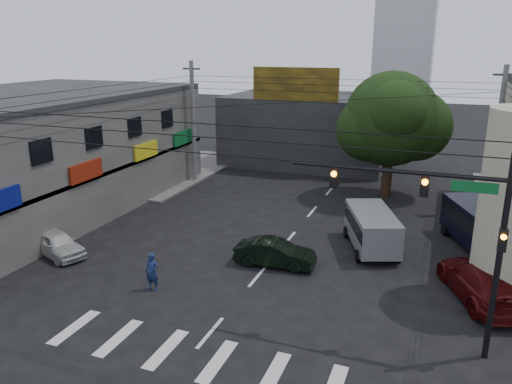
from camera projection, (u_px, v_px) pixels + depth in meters
The scene contains 15 objects.
ground at pixel (241, 296), 21.32m from camera, with size 160.00×160.00×0.00m, color black.
sidewalk_far_left at pixel (129, 167), 43.55m from camera, with size 16.00×16.00×0.15m, color #514F4C.
building_left at pixel (16, 156), 31.82m from camera, with size 14.00×24.00×7.00m, color #464441.
building_far at pixel (309, 129), 45.12m from camera, with size 14.00×10.00×6.00m, color #232326.
billboard at pixel (295, 84), 39.50m from camera, with size 7.00×0.30×2.60m, color olive.
street_tree at pixel (391, 119), 33.62m from camera, with size 6.40×6.40×8.70m.
traffic_gantry at pixel (448, 219), 16.38m from camera, with size 7.10×0.35×7.20m.
utility_pole_far_left at pixel (193, 123), 37.91m from camera, with size 0.32×0.32×9.20m, color #59595B.
utility_pole_far_right at pixel (496, 141), 30.77m from camera, with size 0.32×0.32×9.20m, color #59595B.
dark_sedan at pixel (275, 253), 24.12m from camera, with size 3.99×1.62×1.29m, color black.
white_compact at pixel (57, 244), 25.31m from camera, with size 3.99×2.69×1.26m, color #B8B9B4.
maroon_sedan at pixel (482, 282), 20.88m from camera, with size 4.06×5.90×1.59m, color #480A0B.
silver_minivan at pixel (372, 231), 25.96m from camera, with size 3.57×5.15×2.05m, color gray, non-canonical shape.
navy_van at pixel (481, 228), 26.01m from camera, with size 4.06×5.99×2.24m, color black, non-canonical shape.
traffic_officer at pixel (152, 272), 21.64m from camera, with size 0.65×0.46×1.71m, color #162250.
Camera 1 is at (7.41, -17.68, 10.36)m, focal length 35.00 mm.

